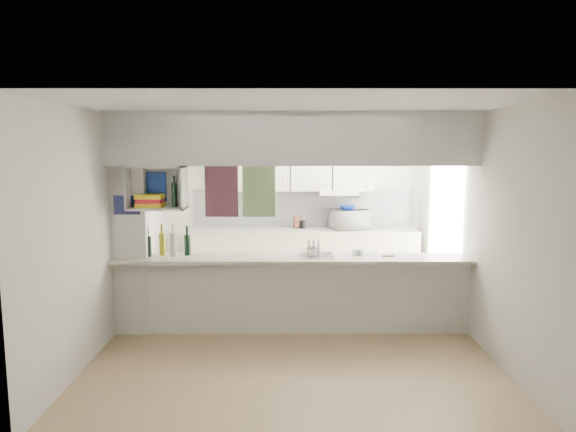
{
  "coord_description": "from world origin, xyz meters",
  "views": [
    {
      "loc": [
        -0.06,
        -5.94,
        2.2
      ],
      "look_at": [
        -0.05,
        0.5,
        1.34
      ],
      "focal_mm": 32.0,
      "sensor_mm": 36.0,
      "label": 1
    }
  ],
  "objects_px": {
    "microwave": "(350,219)",
    "bowl": "(347,208)",
    "dish_rack": "(317,249)",
    "wine_bottles": "(168,244)"
  },
  "relations": [
    {
      "from": "microwave",
      "to": "bowl",
      "type": "height_order",
      "value": "bowl"
    },
    {
      "from": "dish_rack",
      "to": "microwave",
      "type": "bearing_deg",
      "value": 68.94
    },
    {
      "from": "microwave",
      "to": "wine_bottles",
      "type": "bearing_deg",
      "value": 21.87
    },
    {
      "from": "microwave",
      "to": "bowl",
      "type": "bearing_deg",
      "value": 20.52
    },
    {
      "from": "wine_bottles",
      "to": "bowl",
      "type": "bearing_deg",
      "value": 39.97
    },
    {
      "from": "bowl",
      "to": "dish_rack",
      "type": "xyz_separation_m",
      "value": [
        -0.6,
        -2.01,
        -0.26
      ]
    },
    {
      "from": "microwave",
      "to": "bowl",
      "type": "relative_size",
      "value": 2.13
    },
    {
      "from": "microwave",
      "to": "dish_rack",
      "type": "height_order",
      "value": "microwave"
    },
    {
      "from": "microwave",
      "to": "wine_bottles",
      "type": "distance_m",
      "value": 3.15
    },
    {
      "from": "bowl",
      "to": "dish_rack",
      "type": "distance_m",
      "value": 2.11
    }
  ]
}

